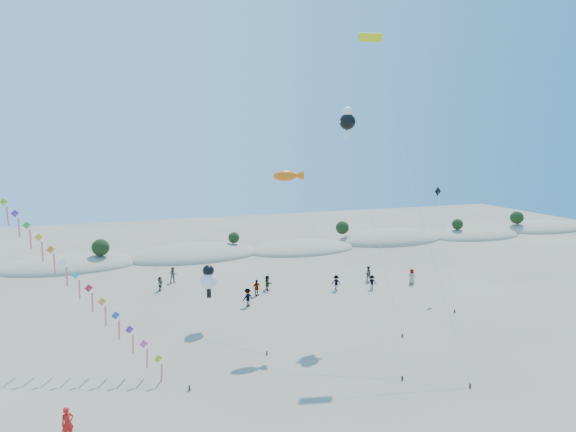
# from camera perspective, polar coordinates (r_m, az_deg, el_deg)

# --- Properties ---
(dune_ridge) EXTENTS (145.30, 11.49, 5.57)m
(dune_ridge) POSITION_cam_1_polar(r_m,az_deg,el_deg) (69.63, -10.35, -4.55)
(dune_ridge) COLOR gray
(dune_ridge) RESTS_ON ground
(kite_train) EXTENTS (20.49, 19.60, 19.54)m
(kite_train) POSITION_cam_1_polar(r_m,az_deg,el_deg) (41.09, -28.95, -0.66)
(kite_train) COLOR #3F2D1E
(kite_train) RESTS_ON ground
(fish_kite) EXTENTS (5.62, 11.83, 13.65)m
(fish_kite) POSITION_cam_1_polar(r_m,az_deg,el_deg) (39.86, 0.08, 4.73)
(fish_kite) COLOR #3F2D1E
(fish_kite) RESTS_ON ground
(cartoon_kite_low) EXTENTS (3.89, 7.96, 5.52)m
(cartoon_kite_low) POSITION_cam_1_polar(r_m,az_deg,el_deg) (42.35, -9.40, -7.31)
(cartoon_kite_low) COLOR #3F2D1E
(cartoon_kite_low) RESTS_ON ground
(cartoon_kite_high) EXTENTS (2.86, 8.09, 19.10)m
(cartoon_kite_high) POSITION_cam_1_polar(r_m,az_deg,el_deg) (44.37, 7.07, 11.19)
(cartoon_kite_high) COLOR #3F2D1E
(cartoon_kite_high) RESTS_ON ground
(parafoil_kite) EXTENTS (2.11, 14.63, 25.13)m
(parafoil_kite) POSITION_cam_1_polar(r_m,az_deg,el_deg) (43.67, 10.01, 19.29)
(parafoil_kite) COLOR #3F2D1E
(parafoil_kite) RESTS_ON ground
(dark_kite) EXTENTS (3.15, 7.19, 11.26)m
(dark_kite) POSITION_cam_1_polar(r_m,az_deg,el_deg) (52.09, 17.78, -0.57)
(dark_kite) COLOR #3F2D1E
(dark_kite) RESTS_ON ground
(flyer_foreground) EXTENTS (0.78, 0.68, 1.81)m
(flyer_foreground) POSITION_cam_1_polar(r_m,az_deg,el_deg) (30.68, -24.67, -21.43)
(flyer_foreground) COLOR red
(flyer_foreground) RESTS_ON ground
(beachgoers) EXTENTS (28.11, 11.47, 1.80)m
(beachgoers) POSITION_cam_1_polar(r_m,az_deg,el_deg) (52.71, -0.39, -7.90)
(beachgoers) COLOR slate
(beachgoers) RESTS_ON ground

